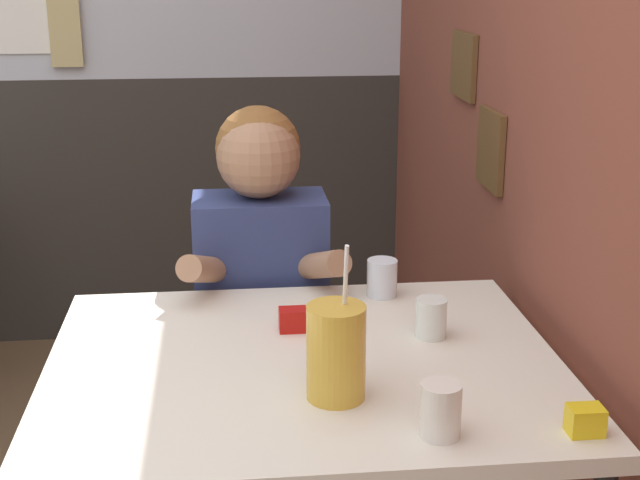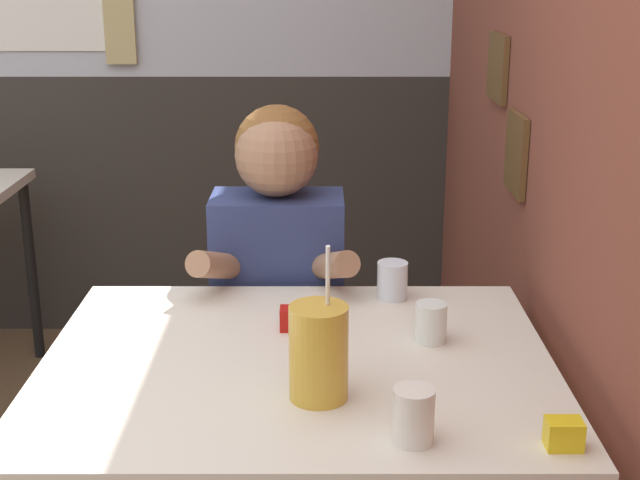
{
  "view_description": "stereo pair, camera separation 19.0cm",
  "coord_description": "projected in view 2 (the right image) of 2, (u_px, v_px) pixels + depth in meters",
  "views": [
    {
      "loc": [
        0.6,
        -1.31,
        1.55
      ],
      "look_at": [
        0.79,
        0.49,
        0.98
      ],
      "focal_mm": 50.0,
      "sensor_mm": 36.0,
      "label": 1
    },
    {
      "loc": [
        0.79,
        -1.32,
        1.55
      ],
      "look_at": [
        0.79,
        0.49,
        0.98
      ],
      "focal_mm": 50.0,
      "sensor_mm": 36.0,
      "label": 2
    }
  ],
  "objects": [
    {
      "name": "brick_wall_right",
      "position": [
        522.0,
        37.0,
        2.42
      ],
      "size": [
        0.08,
        4.29,
        2.7
      ],
      "color": "brown",
      "rests_on": "ground_plane"
    },
    {
      "name": "person_seated",
      "position": [
        277.0,
        316.0,
        2.37
      ],
      "size": [
        0.42,
        0.41,
        1.2
      ],
      "color": "navy",
      "rests_on": "ground_plane"
    },
    {
      "name": "condiment_ketchup",
      "position": [
        292.0,
        319.0,
        1.94
      ],
      "size": [
        0.06,
        0.04,
        0.05
      ],
      "color": "#B7140F",
      "rests_on": "main_table"
    },
    {
      "name": "back_wall",
      "position": [
        117.0,
        11.0,
        3.53
      ],
      "size": [
        5.63,
        0.09,
        2.7
      ],
      "color": "silver",
      "rests_on": "ground_plane"
    },
    {
      "name": "condiment_mustard",
      "position": [
        562.0,
        434.0,
        1.47
      ],
      "size": [
        0.06,
        0.04,
        0.05
      ],
      "color": "yellow",
      "rests_on": "main_table"
    },
    {
      "name": "cocktail_pitcher",
      "position": [
        317.0,
        352.0,
        1.62
      ],
      "size": [
        0.11,
        0.11,
        0.3
      ],
      "color": "gold",
      "rests_on": "main_table"
    },
    {
      "name": "main_table",
      "position": [
        296.0,
        390.0,
        1.82
      ],
      "size": [
        1.03,
        0.84,
        0.78
      ],
      "color": "beige",
      "rests_on": "ground_plane"
    },
    {
      "name": "glass_far_side",
      "position": [
        412.0,
        416.0,
        1.48
      ],
      "size": [
        0.07,
        0.07,
        0.1
      ],
      "color": "silver",
      "rests_on": "main_table"
    },
    {
      "name": "glass_center",
      "position": [
        429.0,
        322.0,
        1.87
      ],
      "size": [
        0.07,
        0.07,
        0.09
      ],
      "color": "silver",
      "rests_on": "main_table"
    },
    {
      "name": "glass_near_pitcher",
      "position": [
        390.0,
        280.0,
        2.11
      ],
      "size": [
        0.07,
        0.07,
        0.09
      ],
      "color": "silver",
      "rests_on": "main_table"
    }
  ]
}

